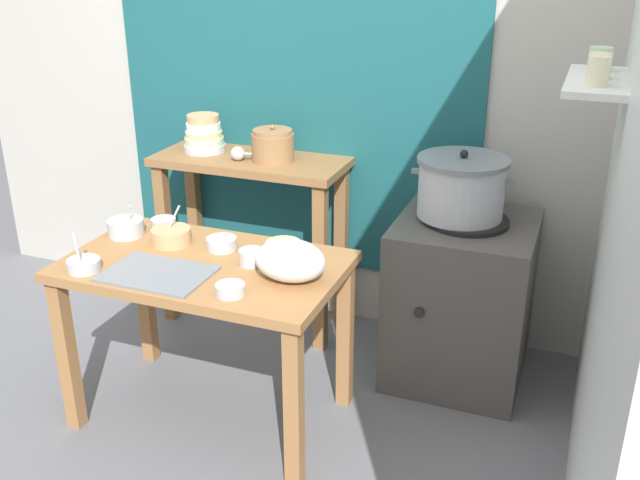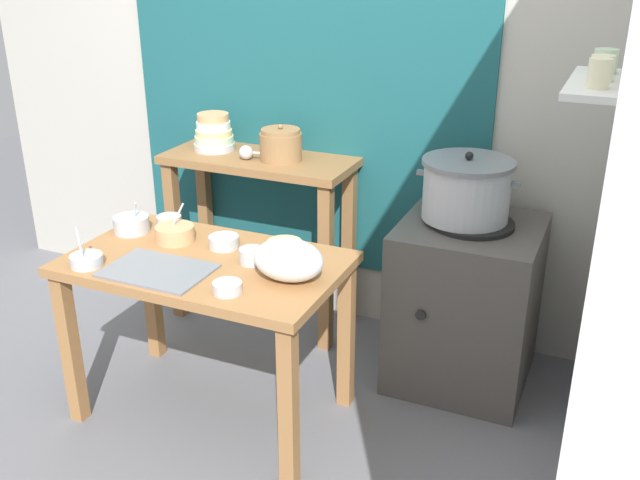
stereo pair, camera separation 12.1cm
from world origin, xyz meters
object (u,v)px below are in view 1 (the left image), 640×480
at_px(prep_table, 206,287).
at_px(prep_bowl_5, 230,289).
at_px(back_shelf_table, 252,200).
at_px(prep_bowl_0, 164,224).
at_px(clay_pot, 273,145).
at_px(plastic_bag, 290,260).
at_px(prep_bowl_3, 84,264).
at_px(prep_bowl_7, 126,227).
at_px(serving_tray, 157,274).
at_px(prep_bowl_2, 252,256).
at_px(ladle, 240,154).
at_px(prep_bowl_6, 283,248).
at_px(prep_bowl_4, 171,236).
at_px(stove_block, 460,300).
at_px(prep_bowl_1, 222,243).
at_px(steamer_pot, 461,187).
at_px(bowl_stack_enamel, 204,135).

bearing_deg(prep_table, prep_bowl_5, -43.00).
xyz_separation_m(back_shelf_table, prep_bowl_0, (-0.14, -0.59, 0.07)).
height_order(prep_table, clay_pot, clay_pot).
relative_size(plastic_bag, prep_bowl_0, 2.51).
relative_size(prep_bowl_3, prep_bowl_5, 1.44).
bearing_deg(prep_bowl_5, prep_bowl_7, 153.55).
bearing_deg(serving_tray, prep_bowl_2, 36.89).
bearing_deg(ladle, prep_bowl_0, -102.10).
height_order(ladle, prep_bowl_6, ladle).
bearing_deg(prep_bowl_4, plastic_bag, -12.81).
bearing_deg(prep_bowl_6, prep_bowl_5, -95.49).
bearing_deg(prep_bowl_2, prep_bowl_5, -80.63).
height_order(back_shelf_table, prep_bowl_5, back_shelf_table).
xyz_separation_m(stove_block, prep_bowl_0, (-1.24, -0.46, 0.36)).
distance_m(prep_bowl_2, prep_bowl_5, 0.27).
height_order(prep_bowl_1, prep_bowl_2, prep_bowl_2).
distance_m(steamer_pot, bowl_stack_enamel, 1.34).
height_order(back_shelf_table, prep_bowl_3, back_shelf_table).
distance_m(serving_tray, prep_bowl_1, 0.33).
relative_size(ladle, prep_bowl_4, 1.52).
bearing_deg(stove_block, serving_tray, -139.66).
xyz_separation_m(back_shelf_table, plastic_bag, (0.58, -0.85, 0.12)).
distance_m(prep_table, plastic_bag, 0.43).
relative_size(prep_bowl_0, prep_bowl_5, 1.02).
bearing_deg(prep_bowl_3, back_shelf_table, 79.59).
bearing_deg(prep_bowl_3, ladle, 80.32).
distance_m(bowl_stack_enamel, plastic_bag, 1.23).
height_order(bowl_stack_enamel, prep_bowl_3, bowl_stack_enamel).
relative_size(plastic_bag, prep_bowl_4, 1.66).
relative_size(prep_table, prep_bowl_5, 10.25).
distance_m(clay_pot, bowl_stack_enamel, 0.39).
bearing_deg(steamer_pot, serving_tray, -137.86).
relative_size(serving_tray, prep_bowl_0, 3.67).
distance_m(prep_table, serving_tray, 0.23).
bearing_deg(prep_bowl_5, serving_tray, 172.36).
xyz_separation_m(plastic_bag, prep_bowl_6, (-0.12, 0.20, -0.05)).
relative_size(prep_table, back_shelf_table, 1.15).
bearing_deg(steamer_pot, ladle, 177.34).
height_order(prep_bowl_3, prep_bowl_4, prep_bowl_4).
bearing_deg(back_shelf_table, prep_bowl_0, -103.16).
height_order(stove_block, clay_pot, clay_pot).
xyz_separation_m(bowl_stack_enamel, ladle, (0.24, -0.09, -0.05)).
bearing_deg(prep_bowl_6, plastic_bag, -59.59).
distance_m(ladle, prep_bowl_7, 0.70).
xyz_separation_m(clay_pot, prep_bowl_7, (-0.38, -0.70, -0.22)).
height_order(stove_block, prep_bowl_0, stove_block).
distance_m(steamer_pot, prep_bowl_3, 1.59).
relative_size(stove_block, prep_bowl_7, 5.08).
height_order(prep_bowl_1, prep_bowl_4, prep_bowl_4).
distance_m(clay_pot, prep_bowl_1, 0.73).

